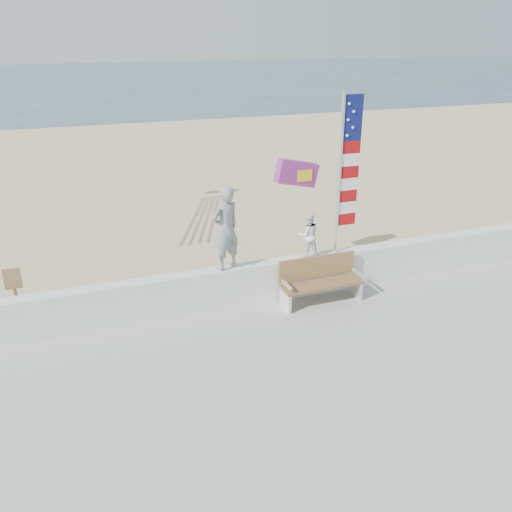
% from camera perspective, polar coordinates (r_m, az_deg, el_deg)
% --- Properties ---
extents(ground, '(220.00, 220.00, 0.00)m').
position_cam_1_polar(ground, '(10.35, 2.51, -10.68)').
color(ground, '#2E485C').
rests_on(ground, ground).
extents(sand, '(90.00, 40.00, 0.08)m').
position_cam_1_polar(sand, '(18.19, -8.61, 4.24)').
color(sand, '#CFB58A').
rests_on(sand, ground).
extents(seawall, '(30.00, 0.35, 0.90)m').
position_cam_1_polar(seawall, '(11.67, -1.27, -3.05)').
color(seawall, silver).
rests_on(seawall, boardwalk).
extents(adult, '(0.76, 0.63, 1.77)m').
position_cam_1_polar(adult, '(11.05, -3.23, 2.90)').
color(adult, gray).
rests_on(adult, seawall).
extents(child, '(0.53, 0.44, 1.00)m').
position_cam_1_polar(child, '(11.84, 5.52, 2.22)').
color(child, white).
rests_on(child, seawall).
extents(bench, '(1.80, 0.57, 1.00)m').
position_cam_1_polar(bench, '(11.85, 6.74, -2.49)').
color(bench, brown).
rests_on(bench, boardwalk).
extents(flag, '(0.50, 0.08, 3.50)m').
position_cam_1_polar(flag, '(11.80, 9.35, 9.13)').
color(flag, silver).
rests_on(flag, seawall).
extents(parafoil_kite, '(1.11, 0.33, 0.75)m').
position_cam_1_polar(parafoil_kite, '(13.07, 4.38, 8.69)').
color(parafoil_kite, red).
rests_on(parafoil_kite, ground).
extents(sign, '(0.32, 0.07, 1.46)m').
position_cam_1_polar(sign, '(11.45, -23.96, -3.93)').
color(sign, '#886141').
rests_on(sign, sand).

